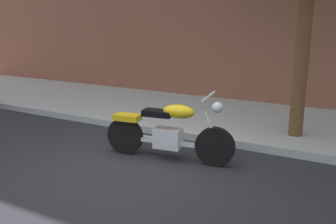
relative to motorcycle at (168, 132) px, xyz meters
name	(u,v)px	position (x,y,z in m)	size (l,w,h in m)	color
ground_plane	(132,169)	(-0.28, -0.65, -0.46)	(60.00, 60.00, 0.00)	#28282D
sidewalk	(213,116)	(-0.28, 2.68, -0.39)	(19.19, 3.33, 0.14)	#B0B0B0
motorcycle	(168,132)	(0.00, 0.00, 0.00)	(2.18, 0.70, 1.12)	black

